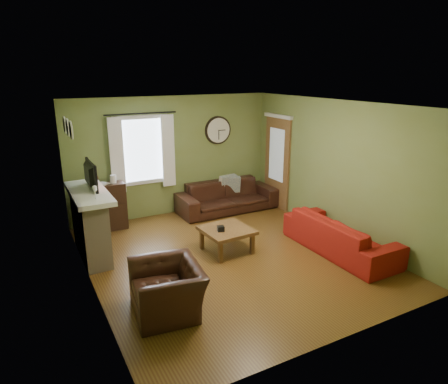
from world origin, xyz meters
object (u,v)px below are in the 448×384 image
bookshelf (105,207)px  sofa_red (340,235)px  armchair (167,289)px  sofa_brown (227,196)px  coffee_table (227,240)px

bookshelf → sofa_red: 4.56m
bookshelf → armchair: 3.31m
sofa_brown → coffee_table: sofa_brown is taller
bookshelf → armchair: size_ratio=0.95×
bookshelf → sofa_brown: size_ratio=0.42×
sofa_red → armchair: bearing=95.2°
armchair → coffee_table: 2.02m
sofa_red → coffee_table: sofa_red is taller
sofa_red → coffee_table: size_ratio=2.68×
armchair → coffee_table: size_ratio=1.23×
coffee_table → sofa_brown: bearing=61.3°
sofa_brown → sofa_red: sofa_brown is taller
sofa_red → sofa_brown: bearing=13.9°
bookshelf → sofa_red: size_ratio=0.44×
bookshelf → coffee_table: 2.65m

